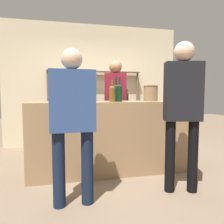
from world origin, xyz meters
name	(u,v)px	position (x,y,z in m)	size (l,w,h in m)	color
ground_plane	(112,170)	(0.00, 0.00, 0.00)	(16.00, 16.00, 0.00)	#7A6651
bar_counter	(112,136)	(0.00, 0.00, 0.54)	(2.47, 0.70, 1.08)	#997551
back_wall	(94,85)	(0.00, 1.95, 1.40)	(4.07, 0.12, 2.80)	beige
back_shelf	(95,96)	(0.02, 1.77, 1.14)	(2.13, 0.18, 1.72)	brown
counter_bottle_0	(52,92)	(-0.89, 0.05, 1.22)	(0.09, 0.09, 0.36)	brown
counter_bottle_1	(116,92)	(0.07, 0.01, 1.23)	(0.08, 0.08, 0.38)	black
counter_bottle_2	(86,92)	(-0.37, 0.24, 1.23)	(0.09, 0.09, 0.36)	#0F1956
counter_bottle_3	(120,92)	(0.08, -0.16, 1.22)	(0.07, 0.07, 0.36)	black
counter_bottle_4	(112,93)	(-0.03, -0.17, 1.21)	(0.09, 0.09, 0.33)	brown
wine_glass	(52,93)	(-0.87, -0.22, 1.22)	(0.08, 0.08, 0.18)	silver
ice_bucket	(151,93)	(0.63, 0.01, 1.21)	(0.24, 0.24, 0.25)	#846647
cork_jar	(73,96)	(-0.58, 0.10, 1.17)	(0.13, 0.13, 0.17)	silver
customer_right	(183,104)	(0.66, -0.91, 1.08)	(0.47, 0.29, 1.81)	black
customer_left	(73,116)	(-0.64, -0.94, 0.97)	(0.48, 0.22, 1.67)	#121C33
server_behind_counter	(115,99)	(0.23, 0.71, 1.10)	(0.43, 0.26, 1.82)	black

